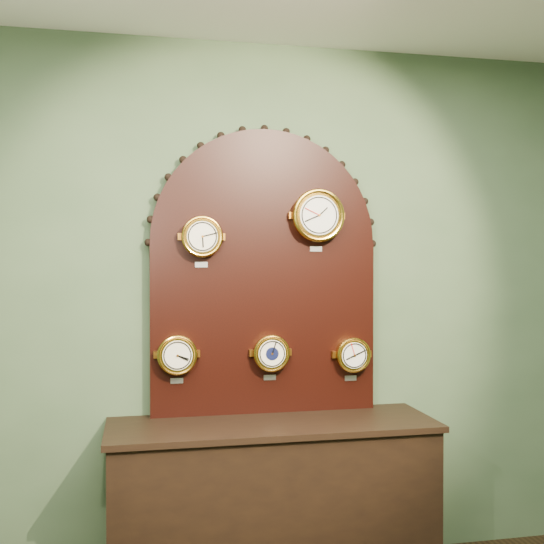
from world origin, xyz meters
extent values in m
plane|color=#486042|center=(0.00, 2.50, 1.40)|extent=(4.00, 0.00, 4.00)
cube|color=black|center=(0.00, 2.23, 0.40)|extent=(1.60, 0.50, 0.80)
cube|color=black|center=(0.00, 2.45, 1.28)|extent=(1.20, 0.06, 0.90)
cylinder|color=black|center=(0.00, 2.45, 1.73)|extent=(1.20, 0.06, 1.20)
cylinder|color=gold|center=(-0.34, 2.39, 1.76)|extent=(0.20, 0.08, 0.20)
torus|color=gold|center=(-0.34, 2.36, 1.76)|extent=(0.21, 0.02, 0.21)
cylinder|color=white|center=(-0.34, 2.35, 1.76)|extent=(0.16, 0.01, 0.16)
cube|color=#BCBBC3|center=(-0.34, 2.42, 1.62)|extent=(0.06, 0.01, 0.03)
cylinder|color=gold|center=(0.27, 2.39, 1.88)|extent=(0.26, 0.08, 0.26)
torus|color=gold|center=(0.27, 2.36, 1.88)|extent=(0.28, 0.03, 0.28)
cylinder|color=white|center=(0.27, 2.35, 1.88)|extent=(0.21, 0.01, 0.21)
cube|color=#BCBBC3|center=(0.27, 2.42, 1.70)|extent=(0.06, 0.01, 0.03)
cylinder|color=gold|center=(-0.47, 2.39, 1.16)|extent=(0.19, 0.08, 0.19)
torus|color=gold|center=(-0.47, 2.36, 1.16)|extent=(0.20, 0.02, 0.20)
cylinder|color=white|center=(-0.47, 2.35, 1.16)|extent=(0.15, 0.01, 0.15)
cube|color=#BCBBC3|center=(-0.47, 2.42, 1.02)|extent=(0.06, 0.01, 0.03)
cylinder|color=gold|center=(0.02, 2.39, 1.15)|extent=(0.18, 0.08, 0.18)
torus|color=gold|center=(0.02, 2.36, 1.15)|extent=(0.19, 0.02, 0.19)
cylinder|color=white|center=(0.02, 2.35, 1.15)|extent=(0.14, 0.01, 0.14)
cube|color=#BCBBC3|center=(0.02, 2.42, 1.02)|extent=(0.07, 0.01, 0.03)
cylinder|color=#0C1135|center=(0.02, 2.35, 1.15)|extent=(0.07, 0.00, 0.07)
cylinder|color=gold|center=(0.47, 2.39, 1.13)|extent=(0.17, 0.08, 0.17)
torus|color=gold|center=(0.47, 2.36, 1.13)|extent=(0.19, 0.02, 0.19)
cylinder|color=white|center=(0.47, 2.35, 1.13)|extent=(0.14, 0.01, 0.14)
cube|color=#BCBBC3|center=(0.47, 2.42, 1.00)|extent=(0.06, 0.01, 0.03)
camera|label=1|loc=(-0.66, -0.96, 1.64)|focal=43.20mm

